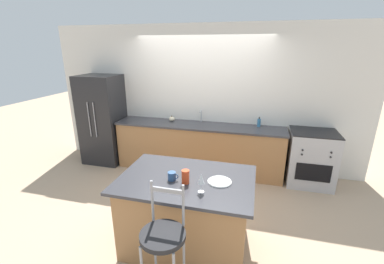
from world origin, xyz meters
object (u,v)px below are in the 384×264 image
Objects in this scene: coffee_mug at (172,176)px; pumpkin_decoration at (172,119)px; refrigerator at (103,120)px; wine_glass at (201,179)px; bar_stool_near at (164,246)px; tumbler_cup at (185,177)px; dinner_plate at (220,181)px; soap_bottle at (259,123)px; oven_range at (311,158)px.

pumpkin_decoration reaches higher than coffee_mug.
wine_glass is (2.53, -2.20, 0.16)m from refrigerator.
wine_glass is at bearing 67.62° from bar_stool_near.
coffee_mug is (-0.15, 0.68, 0.31)m from bar_stool_near.
tumbler_cup is at bearing -41.51° from refrigerator.
bar_stool_near reaches higher than pumpkin_decoration.
coffee_mug is at bearing -71.17° from pumpkin_decoration.
dinner_plate is at bearing 64.35° from bar_stool_near.
soap_bottle is at bearing 77.39° from wine_glass.
wine_glass is 1.68× the size of coffee_mug.
pumpkin_decoration reaches higher than oven_range.
coffee_mug is at bearing 155.99° from wine_glass.
tumbler_cup is 2.40m from pumpkin_decoration.
wine_glass reaches higher than oven_range.
bar_stool_near reaches higher than coffee_mug.
pumpkin_decoration is (1.43, 0.15, 0.07)m from refrigerator.
wine_glass is 0.41m from coffee_mug.
dinner_plate is at bearing 17.07° from tumbler_cup.
tumbler_cup is at bearing -67.75° from pumpkin_decoration.
coffee_mug is 1.08× the size of pumpkin_decoration.
refrigerator is 1.50× the size of bar_stool_near.
pumpkin_decoration is at bearing 176.94° from oven_range.
wine_glass is at bearing -33.49° from tumbler_cup.
refrigerator is at bearing -173.92° from pumpkin_decoration.
bar_stool_near is at bearing -112.38° from wine_glass.
dinner_plate is 2.33× the size of pumpkin_decoration.
refrigerator reaches higher than soap_bottle.
refrigerator reaches higher than tumbler_cup.
oven_range is at bearing 58.75° from bar_stool_near.
dinner_plate is 1.44× the size of soap_bottle.
wine_glass reaches higher than dinner_plate.
refrigerator is 4.00m from oven_range.
bar_stool_near reaches higher than dinner_plate.
pumpkin_decoration is (-0.75, 2.19, 0.01)m from coffee_mug.
coffee_mug is (-0.51, -0.08, 0.04)m from dinner_plate.
refrigerator is 11.88× the size of tumbler_cup.
bar_stool_near is at bearing -91.31° from tumbler_cup.
tumbler_cup is (0.16, -0.03, 0.03)m from coffee_mug.
dinner_plate is 0.52m from coffee_mug.
wine_glass reaches higher than tumbler_cup.
bar_stool_near is 3.03m from pumpkin_decoration.
oven_range is at bearing 56.86° from wine_glass.
oven_range is 7.96× the size of coffee_mug.
bar_stool_near is (-1.66, -2.74, 0.16)m from oven_range.
bar_stool_near is 0.70m from wine_glass.
soap_bottle is (3.07, 0.20, 0.10)m from refrigerator.
wine_glass is (-0.15, -0.24, 0.13)m from dinner_plate.
wine_glass is at bearing -64.76° from pumpkin_decoration.
dinner_plate is at bearing 8.84° from coffee_mug.
coffee_mug is 0.80× the size of tumbler_cup.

